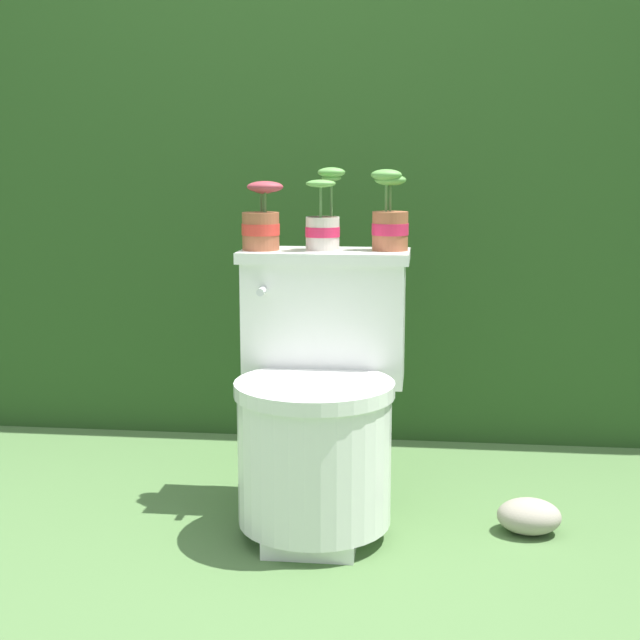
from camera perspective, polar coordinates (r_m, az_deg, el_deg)
ground_plane at (r=2.40m, az=-2.52°, el=-13.53°), size 12.00×12.00×0.00m
hedge_backdrop at (r=3.45m, az=0.73°, el=8.44°), size 3.34×0.83×1.73m
toilet at (r=2.36m, az=-0.10°, el=-5.36°), size 0.46×0.56×0.72m
potted_plant_left at (r=2.44m, az=-3.77°, el=6.31°), size 0.11×0.12×0.19m
potted_plant_midleft at (r=2.44m, az=0.23°, el=6.30°), size 0.11×0.11×0.22m
potted_plant_middle at (r=2.43m, az=4.49°, el=6.39°), size 0.10×0.10×0.22m
garden_stone at (r=2.45m, az=13.24°, el=-12.13°), size 0.17×0.13×0.09m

